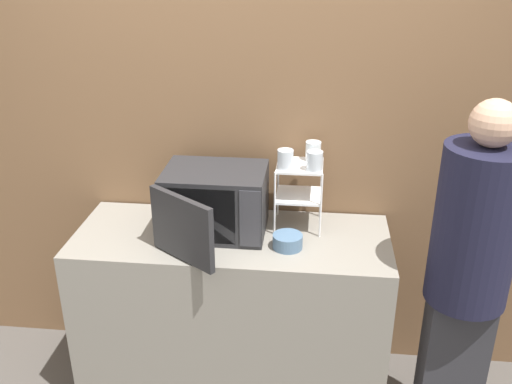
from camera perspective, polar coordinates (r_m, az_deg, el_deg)
The scene contains 9 objects.
wall_back at distance 3.02m, azimuth -1.62°, elevation 5.06°, with size 8.00×0.06×2.60m.
counter at distance 3.10m, azimuth -2.33°, elevation -11.89°, with size 1.58×0.62×0.93m.
microwave at distance 2.82m, azimuth -4.25°, elevation -1.03°, with size 0.52×0.62×0.33m.
dish_rack at distance 2.86m, azimuth 4.33°, elevation 0.98°, with size 0.24×0.23×0.33m.
glass_front_left at distance 2.75m, azimuth 2.95°, elevation 3.28°, with size 0.08×0.08×0.10m.
glass_back_right at distance 2.87m, azimuth 5.74°, elevation 4.10°, with size 0.08×0.08×0.10m.
glass_front_right at distance 2.74m, azimuth 5.89°, elevation 3.11°, with size 0.08×0.08×0.10m.
bowl at distance 2.73m, azimuth 3.18°, elevation -4.96°, with size 0.14×0.14×0.07m.
person at distance 2.69m, azimuth 20.51°, elevation -6.99°, with size 0.36×0.36×1.72m.
Camera 1 is at (0.40, -2.17, 2.29)m, focal length 40.00 mm.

